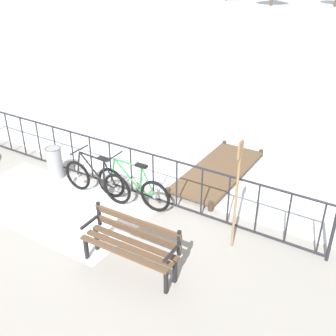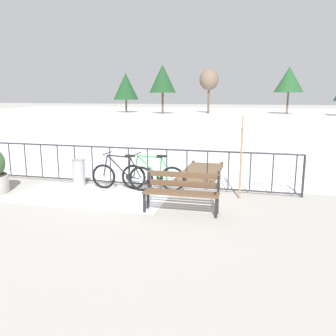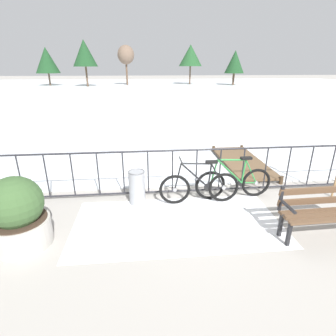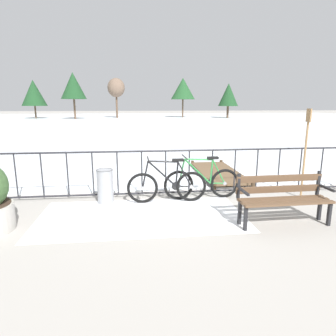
{
  "view_description": "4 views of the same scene",
  "coord_description": "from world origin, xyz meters",
  "px_view_note": "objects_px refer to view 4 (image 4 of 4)",
  "views": [
    {
      "loc": [
        5.01,
        -5.76,
        4.47
      ],
      "look_at": [
        1.45,
        -0.05,
        0.89
      ],
      "focal_mm": 43.22,
      "sensor_mm": 36.0,
      "label": 1
    },
    {
      "loc": [
        3.4,
        -8.89,
        2.47
      ],
      "look_at": [
        1.3,
        -0.74,
        0.72
      ],
      "focal_mm": 37.85,
      "sensor_mm": 36.0,
      "label": 2
    },
    {
      "loc": [
        -1.19,
        -5.46,
        2.76
      ],
      "look_at": [
        -0.64,
        0.04,
        0.63
      ],
      "focal_mm": 28.49,
      "sensor_mm": 36.0,
      "label": 3
    },
    {
      "loc": [
        -0.69,
        -6.45,
        2.09
      ],
      "look_at": [
        0.04,
        -0.16,
        0.69
      ],
      "focal_mm": 31.4,
      "sensor_mm": 36.0,
      "label": 4
    }
  ],
  "objects_px": {
    "bicycle_near_railing": "(202,183)",
    "oar_upright": "(306,148)",
    "park_bench": "(283,195)",
    "trash_bin": "(105,186)",
    "bicycle_second": "(167,186)"
  },
  "relations": [
    {
      "from": "bicycle_second",
      "to": "oar_upright",
      "type": "bearing_deg",
      "value": -0.8
    },
    {
      "from": "bicycle_second",
      "to": "park_bench",
      "type": "height_order",
      "value": "bicycle_second"
    },
    {
      "from": "bicycle_second",
      "to": "park_bench",
      "type": "distance_m",
      "value": 2.32
    },
    {
      "from": "bicycle_near_railing",
      "to": "trash_bin",
      "type": "relative_size",
      "value": 2.34
    },
    {
      "from": "bicycle_second",
      "to": "park_bench",
      "type": "relative_size",
      "value": 1.06
    },
    {
      "from": "park_bench",
      "to": "oar_upright",
      "type": "relative_size",
      "value": 0.81
    },
    {
      "from": "bicycle_near_railing",
      "to": "trash_bin",
      "type": "height_order",
      "value": "bicycle_near_railing"
    },
    {
      "from": "bicycle_near_railing",
      "to": "oar_upright",
      "type": "height_order",
      "value": "oar_upright"
    },
    {
      "from": "bicycle_second",
      "to": "oar_upright",
      "type": "height_order",
      "value": "oar_upright"
    },
    {
      "from": "bicycle_near_railing",
      "to": "oar_upright",
      "type": "bearing_deg",
      "value": -4.94
    },
    {
      "from": "oar_upright",
      "to": "bicycle_near_railing",
      "type": "bearing_deg",
      "value": 175.06
    },
    {
      "from": "bicycle_near_railing",
      "to": "oar_upright",
      "type": "relative_size",
      "value": 0.86
    },
    {
      "from": "park_bench",
      "to": "bicycle_second",
      "type": "bearing_deg",
      "value": 144.48
    },
    {
      "from": "park_bench",
      "to": "bicycle_near_railing",
      "type": "bearing_deg",
      "value": 126.12
    },
    {
      "from": "park_bench",
      "to": "oar_upright",
      "type": "xyz_separation_m",
      "value": [
        1.15,
        1.31,
        0.63
      ]
    }
  ]
}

